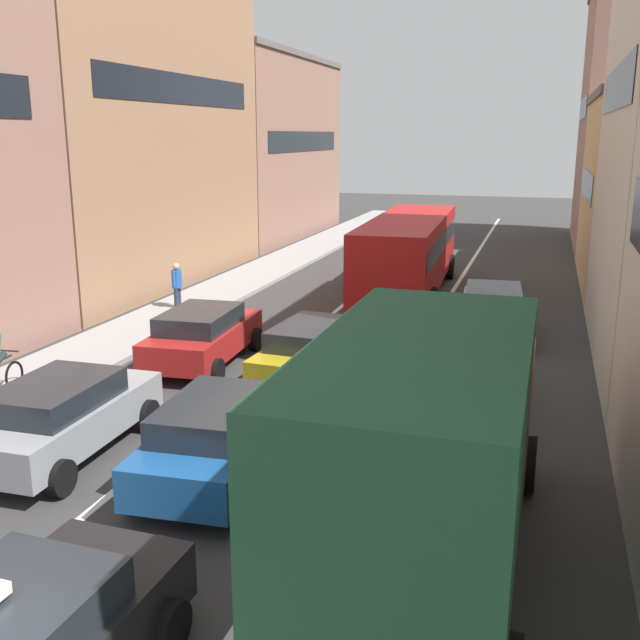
% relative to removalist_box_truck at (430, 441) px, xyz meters
% --- Properties ---
extents(sidewalk_left, '(2.60, 64.00, 0.14)m').
position_rel_removalist_box_truck_xyz_m(sidewalk_left, '(-10.40, 15.13, -1.90)').
color(sidewalk_left, '#969696').
rests_on(sidewalk_left, ground).
extents(lane_stripe_left, '(0.16, 60.00, 0.01)m').
position_rel_removalist_box_truck_xyz_m(lane_stripe_left, '(-5.40, 15.13, -1.97)').
color(lane_stripe_left, silver).
rests_on(lane_stripe_left, ground).
extents(lane_stripe_right, '(0.16, 60.00, 0.01)m').
position_rel_removalist_box_truck_xyz_m(lane_stripe_right, '(-2.00, 15.13, -1.97)').
color(lane_stripe_right, silver).
rests_on(lane_stripe_right, ground).
extents(building_row_left, '(7.20, 43.90, 13.96)m').
position_rel_removalist_box_truck_xyz_m(building_row_left, '(-15.70, 16.17, 4.28)').
color(building_row_left, '#936B5B').
rests_on(building_row_left, ground).
extents(removalist_box_truck, '(2.74, 7.72, 3.58)m').
position_rel_removalist_box_truck_xyz_m(removalist_box_truck, '(0.00, 0.00, 0.00)').
color(removalist_box_truck, '#A51E1E').
rests_on(removalist_box_truck, ground).
extents(sedan_centre_lane_second, '(2.29, 4.41, 1.49)m').
position_rel_removalist_box_truck_xyz_m(sedan_centre_lane_second, '(-3.89, 1.88, -1.18)').
color(sedan_centre_lane_second, '#194C8C').
rests_on(sedan_centre_lane_second, ground).
extents(wagon_left_lane_second, '(2.13, 4.34, 1.49)m').
position_rel_removalist_box_truck_xyz_m(wagon_left_lane_second, '(-7.10, 1.88, -1.18)').
color(wagon_left_lane_second, gray).
rests_on(wagon_left_lane_second, ground).
extents(hatchback_centre_lane_third, '(2.30, 4.41, 1.49)m').
position_rel_removalist_box_truck_xyz_m(hatchback_centre_lane_third, '(-3.85, 7.26, -1.18)').
color(hatchback_centre_lane_third, '#B29319').
rests_on(hatchback_centre_lane_third, ground).
extents(sedan_left_lane_third, '(2.27, 4.40, 1.49)m').
position_rel_removalist_box_truck_xyz_m(sedan_left_lane_third, '(-7.09, 7.77, -1.18)').
color(sedan_left_lane_third, '#A51E1E').
rests_on(sedan_left_lane_third, ground).
extents(sedan_right_lane_behind_truck, '(2.10, 4.32, 1.49)m').
position_rel_removalist_box_truck_xyz_m(sedan_right_lane_behind_truck, '(-0.48, 6.93, -1.18)').
color(sedan_right_lane_behind_truck, beige).
rests_on(sedan_right_lane_behind_truck, ground).
extents(wagon_right_lane_far, '(2.30, 4.41, 1.49)m').
position_rel_removalist_box_truck_xyz_m(wagon_right_lane_far, '(-0.10, 12.92, -1.18)').
color(wagon_right_lane_far, silver).
rests_on(wagon_right_lane_far, ground).
extents(bus_mid_queue_primary, '(3.13, 10.59, 2.90)m').
position_rel_removalist_box_truck_xyz_m(bus_mid_queue_primary, '(-3.56, 17.76, -0.21)').
color(bus_mid_queue_primary, '#B21919').
rests_on(bus_mid_queue_primary, ground).
extents(pedestrian_near_kerb, '(0.34, 0.54, 1.66)m').
position_rel_removalist_box_truck_xyz_m(pedestrian_near_kerb, '(-10.56, 12.93, -1.03)').
color(pedestrian_near_kerb, '#262D47').
rests_on(pedestrian_near_kerb, ground).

